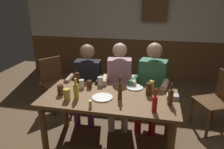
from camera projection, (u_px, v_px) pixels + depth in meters
back_wall_upper at (136, 8)px, 4.91m from camera, size 5.40×0.12×1.42m
back_wall_wainscot at (134, 57)px, 5.32m from camera, size 5.40×0.12×0.91m
dining_table at (109, 104)px, 2.69m from camera, size 1.67×0.80×0.72m
person_0 at (87, 79)px, 3.34m from camera, size 0.55×0.53×1.20m
person_1 at (119, 81)px, 3.23m from camera, size 0.53×0.56×1.25m
person_2 at (152, 82)px, 3.15m from camera, size 0.56×0.59×1.27m
chair_empty_near_left at (218, 100)px, 3.11m from camera, size 0.59×0.59×0.88m
chair_empty_far_end at (55, 81)px, 3.77m from camera, size 0.62×0.62×0.88m
table_candle at (90, 104)px, 2.39m from camera, size 0.04×0.04×0.08m
condiment_caddy at (173, 97)px, 2.59m from camera, size 0.14×0.10×0.05m
plate_0 at (102, 97)px, 2.61m from camera, size 0.25×0.25×0.01m
plate_1 at (135, 87)px, 2.90m from camera, size 0.23×0.23×0.01m
bottle_0 at (120, 90)px, 2.55m from camera, size 0.05×0.05×0.29m
bottle_1 at (155, 103)px, 2.28m from camera, size 0.06×0.06×0.26m
bottle_2 at (171, 97)px, 2.43m from camera, size 0.06×0.06×0.26m
bottle_3 at (76, 90)px, 2.57m from camera, size 0.06×0.06×0.26m
pint_glass_0 at (77, 78)px, 3.04m from camera, size 0.07×0.07×0.15m
pint_glass_1 at (60, 90)px, 2.69m from camera, size 0.08×0.08×0.12m
pint_glass_2 at (82, 84)px, 2.89m from camera, size 0.07×0.07×0.11m
pint_glass_3 at (67, 94)px, 2.55m from camera, size 0.08×0.08×0.14m
pint_glass_4 at (89, 84)px, 2.89m from camera, size 0.07×0.07×0.10m
pint_glass_5 at (149, 89)px, 2.67m from camera, size 0.08×0.08×0.16m
pint_glass_6 at (100, 81)px, 2.96m from camera, size 0.08×0.08×0.12m
pint_glass_7 at (152, 86)px, 2.80m from camera, size 0.06×0.06×0.14m
wall_dart_cabinet at (155, 5)px, 4.68m from camera, size 0.56×0.15×0.70m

